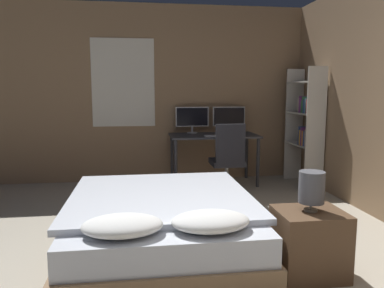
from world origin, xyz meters
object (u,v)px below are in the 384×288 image
Objects in this scene: bed at (162,224)px; keyboard at (217,136)px; monitor_left at (192,118)px; bookshelf at (307,121)px; nightstand at (309,243)px; desk at (214,141)px; monitor_right at (229,118)px; bedside_lamp at (312,188)px; computer_mouse at (235,135)px; office_chair at (228,168)px.

keyboard reaches higher than bed.
bed is 3.72× the size of monitor_left.
keyboard is 0.21× the size of bookshelf.
nightstand is 2.94m from desk.
monitor_right is at bearing 58.95° from keyboard.
bedside_lamp reaches higher than nightstand.
desk is (0.92, 2.31, 0.41)m from bed.
bookshelf is (1.16, 2.60, 0.27)m from bedside_lamp.
monitor_left is 0.77m from computer_mouse.
monitor_left is 1.00× the size of monitor_right.
bed is 2.92m from monitor_right.
bookshelf is at bearing -13.19° from desk.
keyboard is (-0.16, 2.67, 0.07)m from bedside_lamp.
bookshelf reaches higher than desk.
bed is 2.45m from computer_mouse.
bookshelf is at bearing 65.96° from nightstand.
bed is at bearing -103.91° from monitor_left.
bed is 3.75× the size of nightstand.
office_chair reaches higher than desk.
bedside_lamp is 4.30× the size of computer_mouse.
office_chair is (-0.24, -0.95, -0.60)m from monitor_right.
nightstand is 2.72m from computer_mouse.
monitor_left is at bearing 161.07° from bookshelf.
bedside_lamp is 2.67m from computer_mouse.
computer_mouse is at bearing 0.00° from keyboard.
computer_mouse is 1.07m from bookshelf.
nightstand is 0.39× the size of desk.
nightstand is at bearing -92.35° from computer_mouse.
bookshelf is (1.61, -0.55, -0.03)m from monitor_left.
monitor_right is 0.52× the size of office_chair.
monitor_right reaches higher than bedside_lamp.
keyboard is 0.36× the size of office_chair.
desk is at bearing 93.13° from bedside_lamp.
keyboard is at bearing -121.05° from monitor_right.
monitor_left is at bearing 140.10° from desk.
monitor_left is (-0.45, 3.15, 0.30)m from bedside_lamp.
monitor_left is (-0.29, 0.24, 0.33)m from desk.
bedside_lamp is 2.91m from desk.
monitor_right is at bearing 87.62° from nightstand.
bedside_lamp is (0.00, 0.00, 0.43)m from nightstand.
office_chair is (-0.11, 2.20, 0.13)m from nightstand.
nightstand is 2.93m from bookshelf.
bookshelf is at bearing -18.93° from monitor_left.
monitor_left is 1.43× the size of keyboard.
monitor_left is 1.70m from bookshelf.
bedside_lamp is 0.17× the size of bookshelf.
keyboard is 1.33m from bookshelf.
computer_mouse is (-0.02, -0.48, -0.22)m from monitor_right.
bedside_lamp reaches higher than computer_mouse.
nightstand is 0.29× the size of bookshelf.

